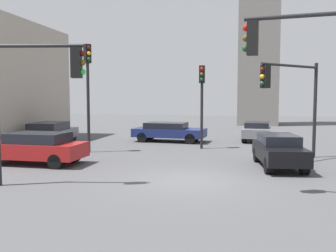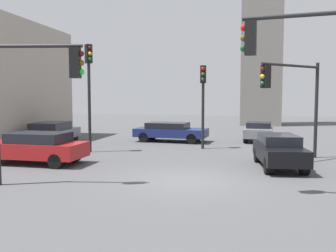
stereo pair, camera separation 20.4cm
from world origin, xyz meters
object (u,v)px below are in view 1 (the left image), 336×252
(car_5, at_px, (279,150))
(traffic_light_0, at_px, (311,63))
(car_1, at_px, (257,131))
(traffic_light_2, at_px, (291,89))
(traffic_light_4, at_px, (88,78))
(car_2, at_px, (50,133))
(car_3, at_px, (169,131))
(car_4, at_px, (35,147))
(traffic_light_1, at_px, (37,82))
(traffic_light_3, at_px, (202,91))

(car_5, bearing_deg, traffic_light_0, -3.45)
(traffic_light_0, distance_m, car_5, 5.95)
(car_1, bearing_deg, traffic_light_2, 13.04)
(traffic_light_2, xyz_separation_m, traffic_light_4, (-10.30, 0.78, 0.64))
(traffic_light_0, relative_size, car_2, 1.14)
(car_3, bearing_deg, traffic_light_2, -36.90)
(car_1, bearing_deg, traffic_light_4, -47.58)
(traffic_light_0, bearing_deg, car_4, -11.90)
(traffic_light_2, relative_size, car_2, 0.95)
(traffic_light_2, height_order, car_1, traffic_light_2)
(traffic_light_1, distance_m, car_5, 9.98)
(traffic_light_2, height_order, car_4, traffic_light_2)
(car_5, bearing_deg, car_3, -148.15)
(traffic_light_0, relative_size, traffic_light_1, 1.12)
(traffic_light_1, relative_size, traffic_light_2, 1.07)
(traffic_light_2, relative_size, car_4, 1.03)
(traffic_light_1, xyz_separation_m, car_4, (-2.34, 3.62, -2.74))
(traffic_light_4, bearing_deg, traffic_light_0, 5.79)
(traffic_light_4, bearing_deg, car_5, 28.44)
(car_1, distance_m, car_5, 9.51)
(traffic_light_3, relative_size, car_3, 0.97)
(traffic_light_1, height_order, traffic_light_4, traffic_light_4)
(car_1, bearing_deg, car_5, 7.76)
(traffic_light_2, distance_m, car_3, 9.71)
(traffic_light_3, relative_size, car_1, 1.18)
(traffic_light_1, xyz_separation_m, car_5, (8.26, 4.89, -2.75))
(traffic_light_0, bearing_deg, car_1, -80.06)
(car_2, distance_m, car_4, 6.93)
(car_3, bearing_deg, traffic_light_1, -93.60)
(car_5, bearing_deg, car_2, -117.33)
(traffic_light_2, relative_size, traffic_light_4, 0.80)
(traffic_light_3, bearing_deg, car_1, 142.03)
(car_3, bearing_deg, car_1, 19.96)
(traffic_light_0, xyz_separation_m, car_5, (-0.27, 5.01, -3.19))
(traffic_light_4, relative_size, car_1, 1.43)
(traffic_light_0, height_order, car_4, traffic_light_0)
(traffic_light_0, distance_m, traffic_light_3, 10.82)
(traffic_light_3, relative_size, car_5, 1.17)
(traffic_light_0, relative_size, traffic_light_2, 1.20)
(traffic_light_4, relative_size, car_5, 1.42)
(car_4, bearing_deg, car_1, -132.06)
(traffic_light_2, xyz_separation_m, car_4, (-11.25, -2.96, -2.61))
(car_4, bearing_deg, traffic_light_1, 124.09)
(traffic_light_4, relative_size, car_4, 1.29)
(car_3, height_order, car_5, car_5)
(car_3, relative_size, car_4, 1.10)
(traffic_light_3, xyz_separation_m, car_2, (-9.59, 0.08, -2.61))
(car_3, bearing_deg, car_2, -152.84)
(traffic_light_2, bearing_deg, car_2, -57.93)
(car_1, bearing_deg, traffic_light_3, -31.53)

